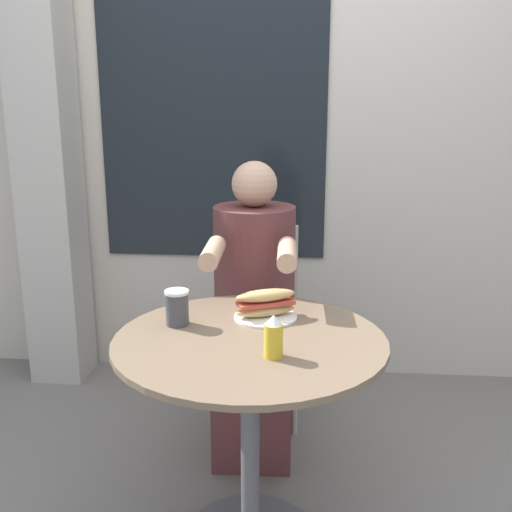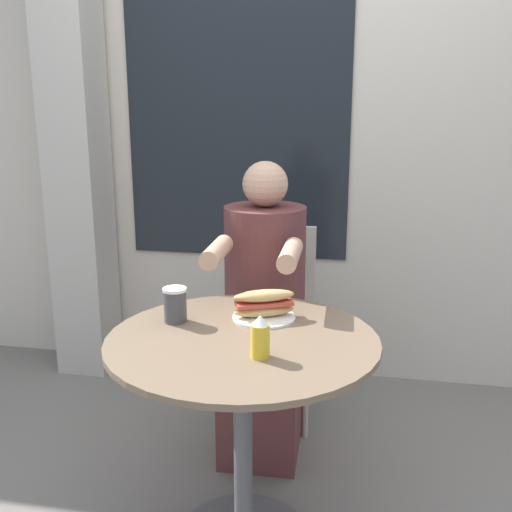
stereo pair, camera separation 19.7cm
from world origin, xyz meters
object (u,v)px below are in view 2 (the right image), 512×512
object	(u,v)px
seated_diner	(264,329)
drink_cup	(175,305)
cafe_table	(243,394)
diner_chair	(276,303)
condiment_bottle	(260,337)
sandwich_on_plate	(264,306)

from	to	relation	value
seated_diner	drink_cup	bearing A→B (deg)	66.43
seated_diner	cafe_table	bearing A→B (deg)	92.08
diner_chair	condiment_bottle	bearing A→B (deg)	94.77
cafe_table	drink_cup	bearing A→B (deg)	159.05
sandwich_on_plate	drink_cup	xyz separation A→B (m)	(-0.28, -0.08, 0.02)
sandwich_on_plate	condiment_bottle	distance (m)	0.31
cafe_table	diner_chair	world-z (taller)	diner_chair
drink_cup	condiment_bottle	distance (m)	0.39
cafe_table	sandwich_on_plate	distance (m)	0.29
diner_chair	drink_cup	xyz separation A→B (m)	(-0.20, -0.85, 0.27)
cafe_table	sandwich_on_plate	xyz separation A→B (m)	(0.04, 0.18, 0.23)
seated_diner	condiment_bottle	world-z (taller)	seated_diner
sandwich_on_plate	condiment_bottle	bearing A→B (deg)	-81.93
seated_diner	sandwich_on_plate	distance (m)	0.49
sandwich_on_plate	condiment_bottle	xyz separation A→B (m)	(0.04, -0.31, 0.02)
seated_diner	condiment_bottle	size ratio (longest dim) A/B	9.66
seated_diner	sandwich_on_plate	size ratio (longest dim) A/B	5.67
seated_diner	drink_cup	size ratio (longest dim) A/B	10.50
condiment_bottle	diner_chair	bearing A→B (deg)	96.55
drink_cup	condiment_bottle	xyz separation A→B (m)	(0.32, -0.22, 0.00)
diner_chair	condiment_bottle	size ratio (longest dim) A/B	6.98
cafe_table	seated_diner	xyz separation A→B (m)	(-0.04, 0.60, -0.02)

